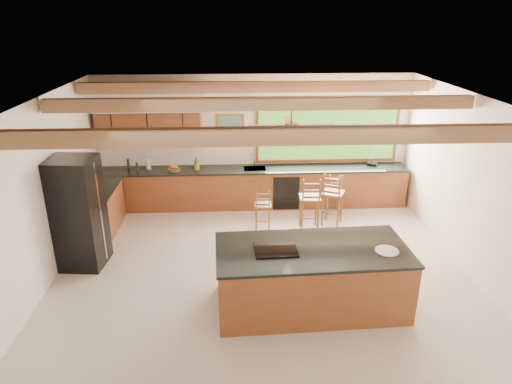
{
  "coord_description": "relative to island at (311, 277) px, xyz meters",
  "views": [
    {
      "loc": [
        -0.48,
        -7.0,
        4.27
      ],
      "look_at": [
        -0.08,
        0.8,
        1.18
      ],
      "focal_mm": 32.0,
      "sensor_mm": 36.0,
      "label": 1
    }
  ],
  "objects": [
    {
      "name": "ground",
      "position": [
        -0.66,
        1.07,
        -0.5
      ],
      "size": [
        7.2,
        7.2,
        0.0
      ],
      "primitive_type": "plane",
      "color": "beige",
      "rests_on": "ground"
    },
    {
      "name": "room_shell",
      "position": [
        -0.83,
        1.73,
        1.71
      ],
      "size": [
        7.27,
        6.54,
        3.02
      ],
      "color": "white",
      "rests_on": "ground"
    },
    {
      "name": "counter_run",
      "position": [
        -1.48,
        3.59,
        -0.04
      ],
      "size": [
        7.12,
        3.1,
        1.23
      ],
      "color": "brown",
      "rests_on": "ground"
    },
    {
      "name": "island",
      "position": [
        0.0,
        0.0,
        0.0
      ],
      "size": [
        2.92,
        1.46,
        1.02
      ],
      "rotation": [
        0.0,
        0.0,
        0.04
      ],
      "color": "brown",
      "rests_on": "ground"
    },
    {
      "name": "refrigerator",
      "position": [
        -3.88,
        1.47,
        0.5
      ],
      "size": [
        0.85,
        0.83,
        2.0
      ],
      "rotation": [
        0.0,
        0.0,
        -0.1
      ],
      "color": "black",
      "rests_on": "ground"
    },
    {
      "name": "bar_stool_a",
      "position": [
        -0.56,
        2.62,
        0.06
      ],
      "size": [
        0.36,
        0.36,
        0.94
      ],
      "rotation": [
        0.0,
        0.0,
        -0.08
      ],
      "color": "brown",
      "rests_on": "ground"
    },
    {
      "name": "bar_stool_b",
      "position": [
        0.41,
        2.61,
        0.19
      ],
      "size": [
        0.44,
        0.44,
        1.17
      ],
      "rotation": [
        0.0,
        0.0,
        -0.04
      ],
      "color": "brown",
      "rests_on": "ground"
    },
    {
      "name": "bar_stool_c",
      "position": [
        0.94,
        2.84,
        0.19
      ],
      "size": [
        0.56,
        0.56,
        1.18
      ],
      "rotation": [
        0.0,
        0.0,
        -0.44
      ],
      "color": "brown",
      "rests_on": "ground"
    },
    {
      "name": "bar_stool_d",
      "position": [
        1.11,
        3.42,
        0.07
      ],
      "size": [
        0.39,
        0.39,
        0.96
      ],
      "rotation": [
        0.0,
        0.0,
        -0.14
      ],
      "color": "brown",
      "rests_on": "ground"
    }
  ]
}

